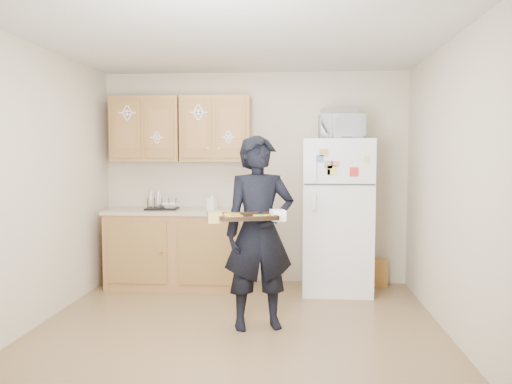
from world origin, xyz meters
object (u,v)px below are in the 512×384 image
Objects in this scene: refrigerator at (336,216)px; baking_tray at (246,217)px; person at (259,233)px; dish_rack at (162,203)px; microwave at (342,127)px.

refrigerator is 3.63× the size of baking_tray.
person reaches higher than baking_tray.
dish_rack reaches higher than baking_tray.
person is at bearing -127.32° from microwave.
refrigerator reaches higher than baking_tray.
refrigerator is 1.78m from baking_tray.
person is at bearing -121.16° from refrigerator.
baking_tray is at bearing -124.39° from microwave.
refrigerator reaches higher than dish_rack.
microwave is (0.89, 1.51, 0.82)m from baking_tray.
dish_rack is at bearing 179.19° from refrigerator.
baking_tray is (-0.85, -1.56, 0.17)m from refrigerator.
person reaches higher than dish_rack.
microwave is at bearing 43.19° from baking_tray.
person is 3.62× the size of baking_tray.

